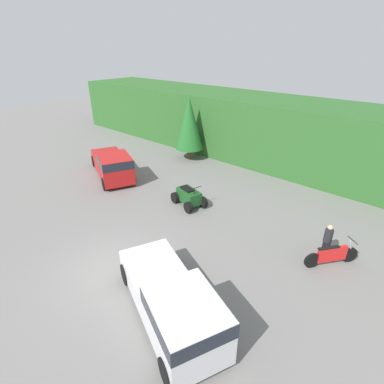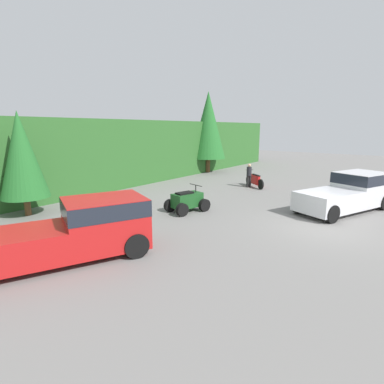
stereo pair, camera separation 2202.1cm
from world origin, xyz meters
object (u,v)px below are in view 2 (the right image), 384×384
(pickup_truck_second, at_px, (350,191))
(dirt_bike, at_px, (255,180))
(pickup_truck_red, at_px, (75,229))
(quad_atv, at_px, (187,201))
(rider_person, at_px, (249,175))

(pickup_truck_second, distance_m, dirt_bike, 7.06)
(pickup_truck_red, height_order, quad_atv, pickup_truck_red)
(quad_atv, bearing_deg, pickup_truck_red, -160.98)
(dirt_bike, bearing_deg, pickup_truck_second, -166.41)
(pickup_truck_red, bearing_deg, dirt_bike, 26.48)
(rider_person, bearing_deg, pickup_truck_red, 125.56)
(quad_atv, bearing_deg, rider_person, 17.09)
(dirt_bike, bearing_deg, pickup_truck_red, 129.12)
(pickup_truck_red, distance_m, quad_atv, 6.50)
(pickup_truck_second, bearing_deg, pickup_truck_red, 175.71)
(dirt_bike, bearing_deg, quad_atv, 127.32)
(pickup_truck_second, bearing_deg, dirt_bike, 89.49)
(pickup_truck_red, distance_m, rider_person, 14.00)
(pickup_truck_second, distance_m, rider_person, 7.16)
(pickup_truck_red, bearing_deg, quad_atv, 28.67)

